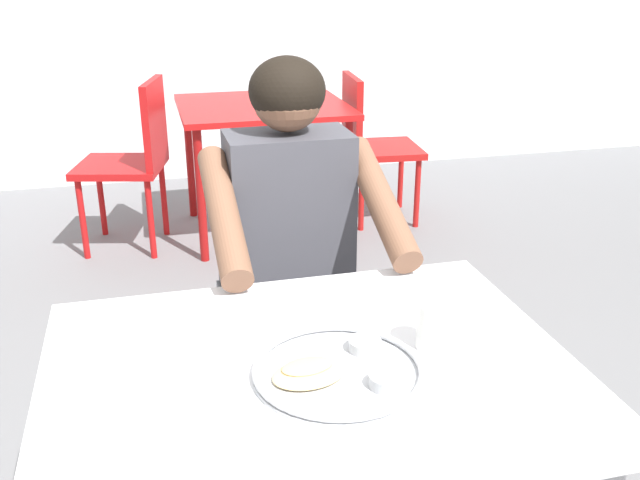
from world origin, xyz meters
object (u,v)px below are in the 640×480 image
(table_foreground, at_px, (311,402))
(chair_foreground, at_px, (282,284))
(table_background_red, at_px, (263,120))
(thali_tray, at_px, (339,370))
(drinking_cup, at_px, (434,324))
(diner_foreground, at_px, (297,241))
(chair_red_right, at_px, (370,138))
(chair_red_left, at_px, (135,153))

(table_foreground, distance_m, chair_foreground, 0.86)
(table_background_red, bearing_deg, table_foreground, -97.85)
(thali_tray, height_order, table_background_red, thali_tray)
(drinking_cup, bearing_deg, table_foreground, -178.65)
(thali_tray, height_order, diner_foreground, diner_foreground)
(diner_foreground, bearing_deg, table_background_red, 82.87)
(diner_foreground, distance_m, table_background_red, 1.97)
(drinking_cup, xyz_separation_m, chair_foreground, (-0.14, 0.83, -0.28))
(chair_red_right, bearing_deg, chair_foreground, -116.08)
(table_background_red, distance_m, chair_red_left, 0.69)
(table_foreground, xyz_separation_m, chair_red_left, (-0.32, 2.50, -0.13))
(chair_red_right, bearing_deg, chair_red_left, -175.62)
(diner_foreground, bearing_deg, thali_tray, -95.78)
(drinking_cup, distance_m, chair_foreground, 0.89)
(chair_foreground, distance_m, table_background_red, 1.75)
(table_foreground, relative_size, drinking_cup, 10.46)
(table_foreground, height_order, chair_red_right, chair_red_right)
(thali_tray, distance_m, diner_foreground, 0.67)
(chair_foreground, bearing_deg, drinking_cup, -80.32)
(table_foreground, xyz_separation_m, thali_tray, (0.04, -0.05, 0.09))
(table_foreground, xyz_separation_m, table_background_red, (0.35, 2.57, -0.01))
(drinking_cup, bearing_deg, table_background_red, 87.67)
(thali_tray, relative_size, chair_red_right, 0.38)
(drinking_cup, relative_size, table_background_red, 0.11)
(chair_red_left, bearing_deg, chair_foreground, -75.46)
(table_background_red, bearing_deg, chair_red_right, 3.10)
(chair_red_left, bearing_deg, table_background_red, 5.54)
(diner_foreground, height_order, chair_red_right, diner_foreground)
(chair_foreground, xyz_separation_m, table_background_red, (0.25, 1.73, 0.14))
(table_foreground, relative_size, chair_red_left, 1.14)
(chair_foreground, distance_m, chair_red_right, 1.97)
(table_foreground, bearing_deg, chair_foreground, 82.63)
(table_foreground, distance_m, chair_red_left, 2.53)
(drinking_cup, bearing_deg, diner_foreground, 102.96)
(table_background_red, xyz_separation_m, chair_red_left, (-0.68, -0.07, -0.12))
(drinking_cup, distance_m, chair_red_right, 2.71)
(drinking_cup, height_order, diner_foreground, diner_foreground)
(diner_foreground, height_order, table_background_red, diner_foreground)
(table_background_red, bearing_deg, diner_foreground, -97.13)
(chair_red_left, distance_m, chair_red_right, 1.30)
(drinking_cup, xyz_separation_m, table_background_red, (0.10, 2.56, -0.14))
(chair_foreground, relative_size, diner_foreground, 0.69)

